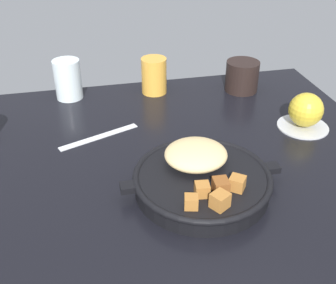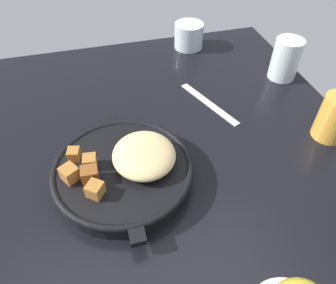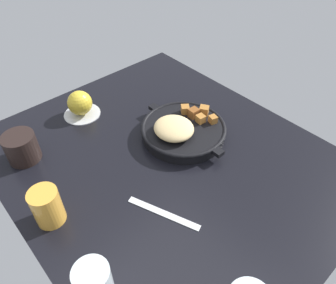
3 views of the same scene
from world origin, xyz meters
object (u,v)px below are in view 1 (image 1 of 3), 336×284
(butter_knife, at_px, (99,136))
(coffee_mug_dark, at_px, (242,76))
(red_apple, at_px, (306,110))
(cast_iron_skillet, at_px, (201,177))
(water_glass_tall, at_px, (68,79))
(juice_glass_amber, at_px, (154,76))

(butter_knife, distance_m, coffee_mug_dark, 0.42)
(red_apple, distance_m, coffee_mug_dark, 0.22)
(cast_iron_skillet, relative_size, butter_knife, 1.59)
(water_glass_tall, distance_m, juice_glass_amber, 0.22)
(cast_iron_skillet, distance_m, red_apple, 0.33)
(red_apple, relative_size, juice_glass_amber, 0.82)
(juice_glass_amber, bearing_deg, cast_iron_skillet, -89.22)
(butter_knife, relative_size, water_glass_tall, 1.84)
(red_apple, bearing_deg, water_glass_tall, 152.18)
(coffee_mug_dark, bearing_deg, cast_iron_skillet, -120.17)
(cast_iron_skillet, distance_m, juice_glass_amber, 0.41)
(butter_knife, height_order, water_glass_tall, water_glass_tall)
(butter_knife, height_order, juice_glass_amber, juice_glass_amber)
(water_glass_tall, xyz_separation_m, juice_glass_amber, (0.22, -0.02, -0.00))
(butter_knife, bearing_deg, coffee_mug_dark, 1.03)
(butter_knife, distance_m, juice_glass_amber, 0.26)
(coffee_mug_dark, relative_size, juice_glass_amber, 0.93)
(red_apple, height_order, butter_knife, red_apple)
(cast_iron_skillet, height_order, coffee_mug_dark, coffee_mug_dark)
(cast_iron_skillet, relative_size, water_glass_tall, 2.92)
(cast_iron_skillet, height_order, water_glass_tall, water_glass_tall)
(juice_glass_amber, bearing_deg, butter_knife, -128.78)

